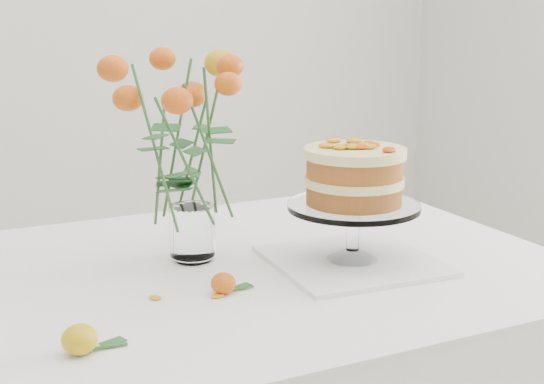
% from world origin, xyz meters
% --- Properties ---
extents(table, '(1.43, 0.93, 0.76)m').
position_xyz_m(table, '(0.00, 0.00, 0.67)').
color(table, tan).
rests_on(table, ground).
extents(napkin, '(0.32, 0.32, 0.01)m').
position_xyz_m(napkin, '(0.29, -0.09, 0.76)').
color(napkin, white).
rests_on(napkin, table).
extents(cake_stand, '(0.26, 0.26, 0.23)m').
position_xyz_m(cake_stand, '(0.29, -0.09, 0.92)').
color(cake_stand, white).
rests_on(cake_stand, napkin).
extents(rose_vase, '(0.36, 0.36, 0.45)m').
position_xyz_m(rose_vase, '(0.01, 0.07, 1.02)').
color(rose_vase, white).
rests_on(rose_vase, table).
extents(loose_rose_near, '(0.10, 0.05, 0.04)m').
position_xyz_m(loose_rose_near, '(-0.28, -0.26, 0.78)').
color(loose_rose_near, gold).
rests_on(loose_rose_near, table).
extents(loose_rose_far, '(0.08, 0.04, 0.04)m').
position_xyz_m(loose_rose_far, '(-0.00, -0.13, 0.77)').
color(loose_rose_far, '#B93C09').
rests_on(loose_rose_far, table).
extents(stray_petal_a, '(0.03, 0.02, 0.00)m').
position_xyz_m(stray_petal_a, '(-0.12, -0.10, 0.76)').
color(stray_petal_a, orange).
rests_on(stray_petal_a, table).
extents(stray_petal_b, '(0.03, 0.02, 0.00)m').
position_xyz_m(stray_petal_b, '(-0.02, -0.14, 0.76)').
color(stray_petal_b, orange).
rests_on(stray_petal_b, table).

